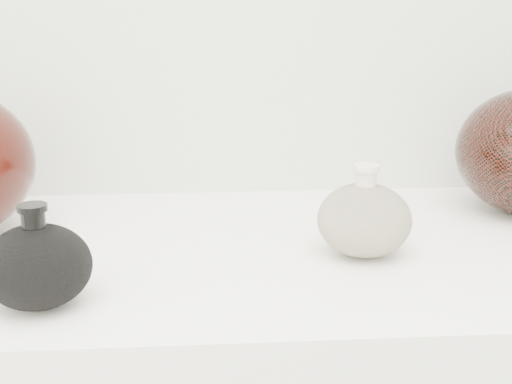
{
  "coord_description": "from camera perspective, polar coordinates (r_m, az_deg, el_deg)",
  "views": [
    {
      "loc": [
        -0.02,
        0.12,
        1.2
      ],
      "look_at": [
        0.04,
        0.92,
        0.98
      ],
      "focal_mm": 50.0,
      "sensor_mm": 36.0,
      "label": 1
    }
  ],
  "objects": [
    {
      "name": "black_gourd_vase",
      "position": [
        0.74,
        -17.09,
        -5.64
      ],
      "size": [
        0.11,
        0.11,
        0.11
      ],
      "color": "black",
      "rests_on": "display_counter"
    },
    {
      "name": "cream_gourd_vase",
      "position": [
        0.85,
        8.65,
        -2.15
      ],
      "size": [
        0.12,
        0.12,
        0.11
      ],
      "color": "beige",
      "rests_on": "display_counter"
    }
  ]
}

